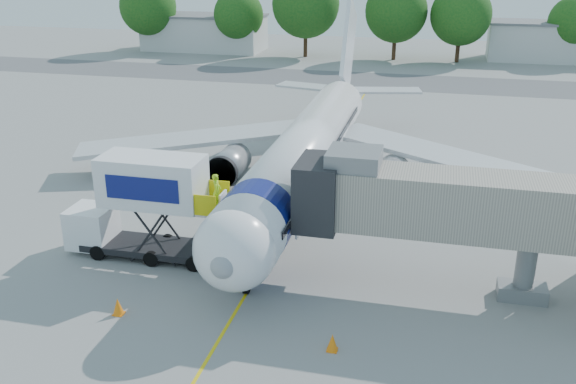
# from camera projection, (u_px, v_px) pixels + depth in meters

# --- Properties ---
(ground) EXTENTS (160.00, 160.00, 0.00)m
(ground) POSITION_uv_depth(u_px,v_px,m) (293.00, 215.00, 38.76)
(ground) COLOR gray
(ground) RESTS_ON ground
(guidance_line) EXTENTS (0.15, 70.00, 0.01)m
(guidance_line) POSITION_uv_depth(u_px,v_px,m) (293.00, 215.00, 38.76)
(guidance_line) COLOR yellow
(guidance_line) RESTS_ON ground
(taxiway_strip) EXTENTS (120.00, 10.00, 0.01)m
(taxiway_strip) POSITION_uv_depth(u_px,v_px,m) (373.00, 81.00, 76.82)
(taxiway_strip) COLOR #59595B
(taxiway_strip) RESTS_ON ground
(aircraft) EXTENTS (34.17, 37.73, 11.35)m
(aircraft) POSITION_uv_depth(u_px,v_px,m) (307.00, 149.00, 41.43)
(aircraft) COLOR white
(aircraft) RESTS_ON ground
(jet_bridge) EXTENTS (13.90, 3.20, 6.60)m
(jet_bridge) POSITION_uv_depth(u_px,v_px,m) (429.00, 203.00, 29.09)
(jet_bridge) COLOR #ACA393
(jet_bridge) RESTS_ON ground
(catering_hiloader) EXTENTS (8.50, 2.44, 5.50)m
(catering_hiloader) POSITION_uv_depth(u_px,v_px,m) (143.00, 207.00, 32.78)
(catering_hiloader) COLOR black
(catering_hiloader) RESTS_ON ground
(safety_cone_a) EXTENTS (0.47, 0.47, 0.75)m
(safety_cone_a) POSITION_uv_depth(u_px,v_px,m) (332.00, 343.00, 25.77)
(safety_cone_a) COLOR orange
(safety_cone_a) RESTS_ON ground
(safety_cone_b) EXTENTS (0.50, 0.50, 0.79)m
(safety_cone_b) POSITION_uv_depth(u_px,v_px,m) (118.00, 307.00, 28.28)
(safety_cone_b) COLOR orange
(safety_cone_b) RESTS_ON ground
(outbuilding_left) EXTENTS (18.40, 8.40, 5.30)m
(outbuilding_left) POSITION_uv_depth(u_px,v_px,m) (204.00, 32.00, 98.30)
(outbuilding_left) COLOR silver
(outbuilding_left) RESTS_ON ground
(outbuilding_right) EXTENTS (16.40, 7.40, 5.30)m
(outbuilding_right) POSITION_uv_depth(u_px,v_px,m) (548.00, 41.00, 89.17)
(outbuilding_right) COLOR silver
(outbuilding_right) RESTS_ON ground
(tree_a) EXTENTS (8.44, 8.44, 10.76)m
(tree_a) POSITION_uv_depth(u_px,v_px,m) (148.00, 7.00, 95.81)
(tree_a) COLOR #382314
(tree_a) RESTS_ON ground
(tree_b) EXTENTS (7.26, 7.26, 9.26)m
(tree_b) POSITION_uv_depth(u_px,v_px,m) (239.00, 15.00, 93.63)
(tree_b) COLOR #382314
(tree_b) RESTS_ON ground
(tree_c) EXTENTS (9.54, 9.54, 12.16)m
(tree_c) POSITION_uv_depth(u_px,v_px,m) (306.00, 4.00, 90.46)
(tree_c) COLOR #382314
(tree_c) RESTS_ON ground
(tree_d) EXTENTS (8.57, 8.57, 10.93)m
(tree_d) POSITION_uv_depth(u_px,v_px,m) (396.00, 11.00, 88.34)
(tree_d) COLOR #382314
(tree_d) RESTS_ON ground
(tree_e) EXTENTS (8.20, 8.20, 10.45)m
(tree_e) POSITION_uv_depth(u_px,v_px,m) (461.00, 15.00, 86.59)
(tree_e) COLOR #382314
(tree_e) RESTS_ON ground
(tree_f) EXTENTS (7.01, 7.01, 8.94)m
(tree_f) POSITION_uv_depth(u_px,v_px,m) (575.00, 22.00, 86.51)
(tree_f) COLOR #382314
(tree_f) RESTS_ON ground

